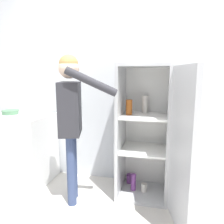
# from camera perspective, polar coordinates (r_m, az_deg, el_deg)

# --- Properties ---
(ground_plane) EXTENTS (12.00, 12.00, 0.00)m
(ground_plane) POSITION_cam_1_polar(r_m,az_deg,el_deg) (2.41, -4.43, -26.85)
(ground_plane) COLOR beige
(wall_back) EXTENTS (7.00, 0.06, 2.55)m
(wall_back) POSITION_cam_1_polar(r_m,az_deg,el_deg) (2.88, 1.19, 6.60)
(wall_back) COLOR silver
(wall_back) RESTS_ON ground_plane
(refrigerator) EXTENTS (0.76, 1.12, 1.55)m
(refrigerator) POSITION_cam_1_polar(r_m,az_deg,el_deg) (2.50, 10.16, -5.79)
(refrigerator) COLOR #B7BABC
(refrigerator) RESTS_ON ground_plane
(person) EXTENTS (0.70, 0.49, 1.64)m
(person) POSITION_cam_1_polar(r_m,az_deg,el_deg) (2.39, -10.67, 0.62)
(person) COLOR #384770
(person) RESTS_ON ground_plane
(counter) EXTENTS (0.78, 0.65, 0.91)m
(counter) POSITION_cam_1_polar(r_m,az_deg,el_deg) (3.21, -22.71, -8.77)
(counter) COLOR white
(counter) RESTS_ON ground_plane
(bowl) EXTENTS (0.21, 0.21, 0.05)m
(bowl) POSITION_cam_1_polar(r_m,az_deg,el_deg) (3.21, -25.03, -0.05)
(bowl) COLOR #517F5B
(bowl) RESTS_ON counter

